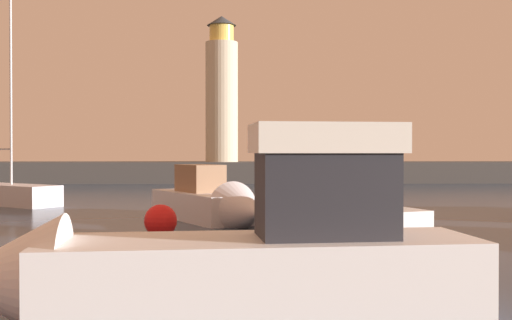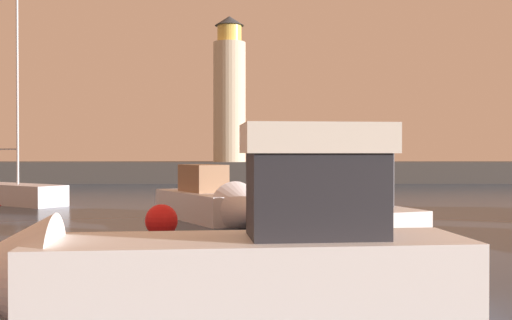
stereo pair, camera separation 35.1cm
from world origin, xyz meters
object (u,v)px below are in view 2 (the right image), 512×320
Objects in this scene: motorboat_6 at (218,204)px; sailboat_moored at (10,193)px; mooring_buoy at (161,221)px; lighthouse at (229,93)px; motorboat_2 at (325,209)px; motorboat_5 at (203,260)px.

sailboat_moored is at bearing 143.42° from motorboat_6.
sailboat_moored is 10.60× the size of mooring_buoy.
motorboat_6 is 14.05m from sailboat_moored.
lighthouse reaches higher than motorboat_6.
motorboat_2 is at bearing -8.67° from mooring_buoy.
mooring_buoy is at bearing -52.36° from sailboat_moored.
motorboat_2 is 7.74× the size of mooring_buoy.
lighthouse is 1.60× the size of motorboat_2.
motorboat_5 is 8.43× the size of mooring_buoy.
motorboat_2 is 9.39m from motorboat_5.
lighthouse is at bearing 91.46° from motorboat_5.
mooring_buoy is at bearing 102.07° from motorboat_5.
motorboat_6 is (0.68, -31.42, -7.24)m from lighthouse.
motorboat_6 is 4.49m from mooring_buoy.
motorboat_2 is at bearing 70.99° from motorboat_5.
lighthouse is 1.75× the size of motorboat_6.
lighthouse is 45.82m from motorboat_5.
motorboat_6 is 0.67× the size of sailboat_moored.
motorboat_2 reaches higher than mooring_buoy.
motorboat_6 reaches higher than mooring_buoy.
lighthouse is 26.41m from sailboat_moored.
motorboat_6 is (-3.53, 4.98, -0.27)m from motorboat_2.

